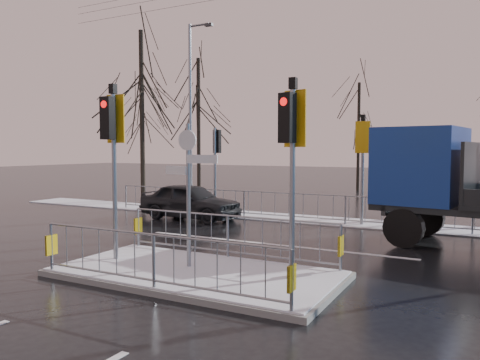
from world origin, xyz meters
The scene contains 12 objects.
ground centered at (0.00, 0.00, 0.00)m, with size 120.00×120.00×0.00m, color black.
snow_verge centered at (0.00, 8.60, 0.02)m, with size 30.00×2.00×0.04m, color silver.
lane_markings centered at (0.00, -0.33, 0.00)m, with size 8.00×11.38×0.01m.
traffic_island centered at (-0.01, 0.01, 0.39)m, with size 6.00×3.04×4.15m.
far_kerb_fixtures centered at (0.29, 8.09, 1.02)m, with size 18.00×0.65×3.83m.
car_far_lane centered at (-4.66, 6.72, 0.69)m, with size 1.63×4.05×1.38m, color black.
flatbed_truck centered at (4.66, 6.09, 1.75)m, with size 7.38×3.59×3.28m.
tree_near_a centered at (-10.50, 11.00, 6.11)m, with size 4.75×4.75×8.97m.
tree_near_b centered at (-8.00, 12.50, 5.15)m, with size 4.00×4.00×7.55m.
tree_near_c centered at (-12.50, 13.50, 4.50)m, with size 3.50×3.50×6.61m.
tree_far_a centered at (-2.00, 22.00, 4.82)m, with size 3.75×3.75×7.08m.
street_lamp_left centered at (-6.43, 9.50, 4.49)m, with size 1.25×0.18×8.20m.
Camera 1 is at (5.34, -8.09, 2.68)m, focal length 35.00 mm.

